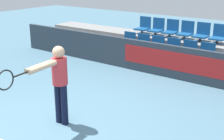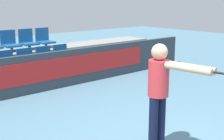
# 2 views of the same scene
# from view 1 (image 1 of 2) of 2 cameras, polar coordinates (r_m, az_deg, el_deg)

# --- Properties ---
(ground_plane) EXTENTS (30.00, 30.00, 0.00)m
(ground_plane) POSITION_cam_1_polar(r_m,az_deg,el_deg) (5.96, -13.55, -11.15)
(ground_plane) COLOR slate
(barrier_wall) EXTENTS (10.32, 0.14, 0.90)m
(barrier_wall) POSITION_cam_1_polar(r_m,az_deg,el_deg) (8.84, 7.58, 2.14)
(barrier_wall) COLOR #2D3842
(barrier_wall) RESTS_ON ground
(bleacher_tier_front) EXTENTS (9.92, 0.95, 0.38)m
(bleacher_tier_front) POSITION_cam_1_polar(r_m,az_deg,el_deg) (9.41, 8.96, 1.37)
(bleacher_tier_front) COLOR gray
(bleacher_tier_front) RESTS_ON ground
(bleacher_tier_middle) EXTENTS (9.92, 0.95, 0.76)m
(bleacher_tier_middle) POSITION_cam_1_polar(r_m,az_deg,el_deg) (10.18, 11.49, 3.62)
(bleacher_tier_middle) COLOR gray
(bleacher_tier_middle) RESTS_ON ground
(stadium_chair_0) EXTENTS (0.41, 0.45, 0.55)m
(stadium_chair_0) POSITION_cam_1_polar(r_m,az_deg,el_deg) (10.03, 2.91, 5.08)
(stadium_chair_0) COLOR #333333
(stadium_chair_0) RESTS_ON bleacher_tier_front
(stadium_chair_1) EXTENTS (0.41, 0.45, 0.55)m
(stadium_chair_1) POSITION_cam_1_polar(r_m,az_deg,el_deg) (9.77, 5.42, 4.67)
(stadium_chair_1) COLOR #333333
(stadium_chair_1) RESTS_ON bleacher_tier_front
(stadium_chair_2) EXTENTS (0.41, 0.45, 0.55)m
(stadium_chair_2) POSITION_cam_1_polar(r_m,az_deg,el_deg) (9.52, 8.07, 4.22)
(stadium_chair_2) COLOR #333333
(stadium_chair_2) RESTS_ON bleacher_tier_front
(stadium_chair_3) EXTENTS (0.41, 0.45, 0.55)m
(stadium_chair_3) POSITION_cam_1_polar(r_m,az_deg,el_deg) (9.30, 10.84, 3.74)
(stadium_chair_3) COLOR #333333
(stadium_chair_3) RESTS_ON bleacher_tier_front
(stadium_chair_4) EXTENTS (0.41, 0.45, 0.55)m
(stadium_chair_4) POSITION_cam_1_polar(r_m,az_deg,el_deg) (9.10, 13.74, 3.23)
(stadium_chair_4) COLOR #333333
(stadium_chair_4) RESTS_ON bleacher_tier_front
(stadium_chair_5) EXTENTS (0.41, 0.45, 0.55)m
(stadium_chair_5) POSITION_cam_1_polar(r_m,az_deg,el_deg) (8.93, 16.76, 2.69)
(stadium_chair_5) COLOR #333333
(stadium_chair_5) RESTS_ON bleacher_tier_front
(stadium_chair_6) EXTENTS (0.41, 0.45, 0.55)m
(stadium_chair_6) POSITION_cam_1_polar(r_m,az_deg,el_deg) (10.74, 5.76, 7.95)
(stadium_chair_6) COLOR #333333
(stadium_chair_6) RESTS_ON bleacher_tier_middle
(stadium_chair_7) EXTENTS (0.41, 0.45, 0.55)m
(stadium_chair_7) POSITION_cam_1_polar(r_m,az_deg,el_deg) (10.50, 8.18, 7.62)
(stadium_chair_7) COLOR #333333
(stadium_chair_7) RESTS_ON bleacher_tier_middle
(stadium_chair_8) EXTENTS (0.41, 0.45, 0.55)m
(stadium_chair_8) POSITION_cam_1_polar(r_m,az_deg,el_deg) (10.27, 10.71, 7.26)
(stadium_chair_8) COLOR #333333
(stadium_chair_8) RESTS_ON bleacher_tier_middle
(stadium_chair_9) EXTENTS (0.41, 0.45, 0.55)m
(stadium_chair_9) POSITION_cam_1_polar(r_m,az_deg,el_deg) (10.06, 13.34, 6.87)
(stadium_chair_9) COLOR #333333
(stadium_chair_9) RESTS_ON bleacher_tier_middle
(stadium_chair_10) EXTENTS (0.41, 0.45, 0.55)m
(stadium_chair_10) POSITION_cam_1_polar(r_m,az_deg,el_deg) (9.88, 16.07, 6.45)
(stadium_chair_10) COLOR #333333
(stadium_chair_10) RESTS_ON bleacher_tier_middle
(stadium_chair_11) EXTENTS (0.41, 0.45, 0.55)m
(stadium_chair_11) POSITION_cam_1_polar(r_m,az_deg,el_deg) (9.72, 18.90, 6.00)
(stadium_chair_11) COLOR #333333
(stadium_chair_11) RESTS_ON bleacher_tier_middle
(tennis_player) EXTENTS (0.31, 1.54, 1.53)m
(tennis_player) POSITION_cam_1_polar(r_m,az_deg,el_deg) (5.79, -10.06, -1.54)
(tennis_player) COLOR black
(tennis_player) RESTS_ON ground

